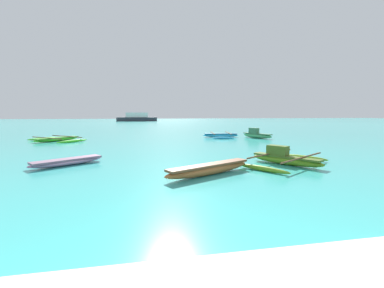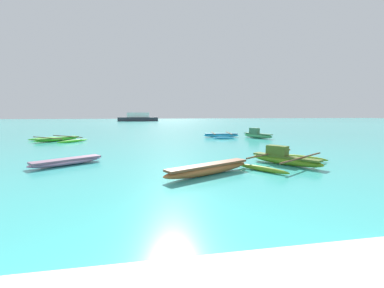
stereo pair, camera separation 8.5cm
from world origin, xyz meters
name	(u,v)px [view 1 (the left image)]	position (x,y,z in m)	size (l,w,h in m)	color
moored_boat_0	(285,159)	(5.32, 7.57, 0.26)	(4.49, 3.99, 0.80)	olive
moored_boat_1	(210,169)	(1.64, 6.34, 0.22)	(3.64, 2.21, 0.39)	#B06130
moored_boat_2	(221,135)	(6.44, 20.60, 0.20)	(3.34, 3.83, 0.44)	#32B1E8
moored_boat_3	(57,139)	(-7.57, 19.91, 0.16)	(4.86, 4.72, 0.35)	#51E52F
moored_boat_4	(67,161)	(-3.91, 9.18, 0.16)	(2.85, 2.35, 0.28)	#CB8FB9
moored_boat_5	(257,135)	(9.45, 19.30, 0.32)	(1.82, 3.14, 0.91)	#54B572
distant_ferry	(137,118)	(-2.44, 77.01, 1.06)	(11.83, 2.60, 2.60)	#2D333D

